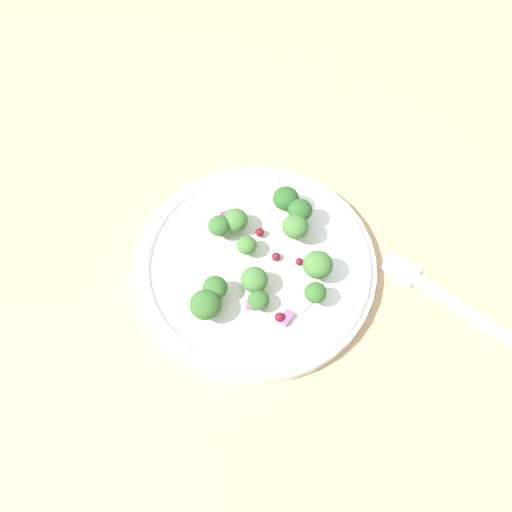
{
  "coord_description": "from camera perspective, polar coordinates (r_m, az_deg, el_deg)",
  "views": [
    {
      "loc": [
        -5.39,
        -25.46,
        54.95
      ],
      "look_at": [
        1.54,
        2.57,
        2.7
      ],
      "focal_mm": 43.46,
      "sensor_mm": 36.0,
      "label": 1
    }
  ],
  "objects": [
    {
      "name": "broccoli_floret_4",
      "position": [
        0.59,
        5.72,
        -0.86
      ],
      "size": [
        2.88,
        2.88,
        2.91
      ],
      "color": "#ADD18E",
      "rests_on": "plate"
    },
    {
      "name": "cranberry_2",
      "position": [
        0.6,
        5.53,
        -1.87
      ],
      "size": [
        0.79,
        0.79,
        0.79
      ],
      "primitive_type": "sphere",
      "color": "maroon",
      "rests_on": "plate"
    },
    {
      "name": "broccoli_floret_10",
      "position": [
        0.58,
        5.48,
        -3.4
      ],
      "size": [
        2.1,
        2.1,
        2.12
      ],
      "color": "#9EC684",
      "rests_on": "plate"
    },
    {
      "name": "ground_plane",
      "position": [
        0.62,
        -0.82,
        -3.99
      ],
      "size": [
        180.0,
        180.0,
        2.0
      ],
      "primitive_type": "cube",
      "color": "tan"
    },
    {
      "name": "broccoli_floret_2",
      "position": [
        0.6,
        -0.87,
        0.99
      ],
      "size": [
        1.99,
        1.99,
        2.02
      ],
      "color": "#9EC684",
      "rests_on": "plate"
    },
    {
      "name": "broccoli_floret_1",
      "position": [
        0.61,
        3.65,
        2.68
      ],
      "size": [
        2.59,
        2.59,
        2.62
      ],
      "color": "#8EB77A",
      "rests_on": "plate"
    },
    {
      "name": "dressing_pool",
      "position": [
        0.61,
        -0.0,
        -0.64
      ],
      "size": [
        13.81,
        13.81,
        0.2
      ],
      "primitive_type": "cylinder",
      "color": "white",
      "rests_on": "plate"
    },
    {
      "name": "cranberry_3",
      "position": [
        0.61,
        1.87,
        -0.07
      ],
      "size": [
        0.88,
        0.88,
        0.88
      ],
      "primitive_type": "sphere",
      "color": "maroon",
      "rests_on": "plate"
    },
    {
      "name": "cranberry_1",
      "position": [
        0.61,
        4.01,
        -0.53
      ],
      "size": [
        0.78,
        0.78,
        0.78
      ],
      "primitive_type": "sphere",
      "color": "maroon",
      "rests_on": "plate"
    },
    {
      "name": "broccoli_floret_8",
      "position": [
        0.58,
        0.25,
        -4.11
      ],
      "size": [
        2.0,
        2.0,
        2.02
      ],
      "color": "#9EC684",
      "rests_on": "plate"
    },
    {
      "name": "broccoli_floret_6",
      "position": [
        0.63,
        2.76,
        5.27
      ],
      "size": [
        2.67,
        2.67,
        2.71
      ],
      "color": "#9EC684",
      "rests_on": "plate"
    },
    {
      "name": "onion_bit_0",
      "position": [
        0.58,
        2.8,
        -5.7
      ],
      "size": [
        1.66,
        1.61,
        0.55
      ],
      "primitive_type": "cube",
      "rotation": [
        0.0,
        0.0,
        0.71
      ],
      "color": "#A35B93",
      "rests_on": "plate"
    },
    {
      "name": "broccoli_floret_5",
      "position": [
        0.61,
        -3.41,
        2.78
      ],
      "size": [
        2.22,
        2.22,
        2.24
      ],
      "color": "#ADD18E",
      "rests_on": "plate"
    },
    {
      "name": "fork",
      "position": [
        0.63,
        17.98,
        -4.25
      ],
      "size": [
        12.9,
        15.75,
        0.5
      ],
      "color": "silver",
      "rests_on": "ground_plane"
    },
    {
      "name": "cranberry_0",
      "position": [
        0.58,
        2.19,
        -5.66
      ],
      "size": [
        0.94,
        0.94,
        0.94
      ],
      "primitive_type": "sphere",
      "color": "maroon",
      "rests_on": "plate"
    },
    {
      "name": "broccoli_floret_11",
      "position": [
        0.62,
        -1.9,
        3.31
      ],
      "size": [
        2.49,
        2.49,
        2.52
      ],
      "color": "#ADD18E",
      "rests_on": "plate"
    },
    {
      "name": "broccoli_floret_9",
      "position": [
        0.58,
        -3.87,
        -2.64
      ],
      "size": [
        2.36,
        2.36,
        2.39
      ],
      "color": "#9EC684",
      "rests_on": "plate"
    },
    {
      "name": "broccoli_floret_3",
      "position": [
        0.62,
        4.07,
        4.19
      ],
      "size": [
        2.45,
        2.45,
        2.48
      ],
      "color": "#9EC684",
      "rests_on": "plate"
    },
    {
      "name": "plate",
      "position": [
        0.61,
        -0.0,
        -0.83
      ],
      "size": [
        23.81,
        23.81,
        1.7
      ],
      "color": "white",
      "rests_on": "ground_plane"
    },
    {
      "name": "onion_bit_1",
      "position": [
        0.59,
        -0.55,
        -4.5
      ],
      "size": [
        1.31,
        1.52,
        0.36
      ],
      "primitive_type": "cube",
      "rotation": [
        0.0,
        0.0,
        2.76
      ],
      "color": "#A35B93",
      "rests_on": "plate"
    },
    {
      "name": "onion_bit_2",
      "position": [
        0.63,
        -2.47,
        3.66
      ],
      "size": [
        1.5,
        1.48,
        0.5
      ],
      "primitive_type": "cube",
      "rotation": [
        0.0,
        0.0,
        1.77
      ],
      "color": "#843D75",
      "rests_on": "plate"
    },
    {
      "name": "broccoli_floret_7",
      "position": [
        0.58,
        -0.08,
        -2.5
      ],
      "size": [
        2.57,
        2.57,
        2.61
      ],
      "color": "#9EC684",
      "rests_on": "plate"
    },
    {
      "name": "cranberry_4",
      "position": [
        0.62,
        0.36,
        2.19
      ],
      "size": [
        0.89,
        0.89,
        0.89
      ],
      "primitive_type": "sphere",
      "color": "maroon",
      "rests_on": "plate"
    },
    {
      "name": "broccoli_floret_0",
      "position": [
        0.57,
        -4.67,
        -4.52
      ],
      "size": [
        2.96,
        2.96,
        3.0
      ],
      "color": "#9EC684",
      "rests_on": "plate"
    }
  ]
}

